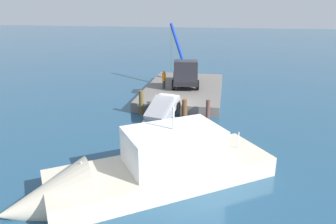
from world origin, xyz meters
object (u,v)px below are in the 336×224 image
at_px(salvaged_car, 160,113).
at_px(crane_truck, 185,73).
at_px(moored_yacht, 125,182).
at_px(dock_worker, 164,79).

bearing_deg(salvaged_car, crane_truck, 173.46).
bearing_deg(moored_yacht, crane_truck, 177.96).
height_order(salvaged_car, moored_yacht, moored_yacht).
bearing_deg(moored_yacht, dock_worker, -175.67).
bearing_deg(crane_truck, moored_yacht, -2.04).
relative_size(crane_truck, moored_yacht, 0.60).
relative_size(crane_truck, salvaged_car, 1.75).
distance_m(dock_worker, salvaged_car, 7.33).
xyz_separation_m(dock_worker, salvaged_car, (7.18, 1.01, -1.08)).
relative_size(crane_truck, dock_worker, 4.43).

